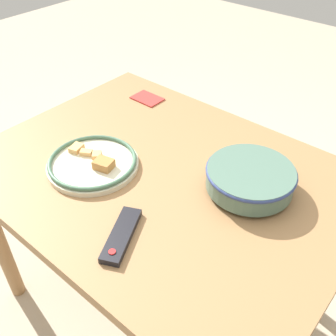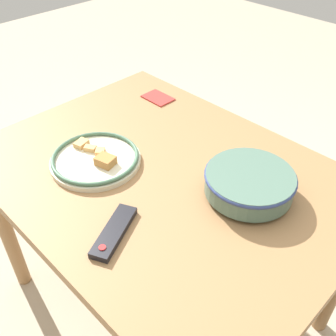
{
  "view_description": "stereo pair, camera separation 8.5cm",
  "coord_description": "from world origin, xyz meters",
  "views": [
    {
      "loc": [
        -0.67,
        0.75,
        1.6
      ],
      "look_at": [
        -0.03,
        0.01,
        0.81
      ],
      "focal_mm": 42.0,
      "sensor_mm": 36.0,
      "label": 1
    },
    {
      "loc": [
        -0.73,
        0.7,
        1.6
      ],
      "look_at": [
        -0.03,
        0.01,
        0.81
      ],
      "focal_mm": 42.0,
      "sensor_mm": 36.0,
      "label": 2
    }
  ],
  "objects": [
    {
      "name": "food_plate",
      "position": [
        0.2,
        0.13,
        0.78
      ],
      "size": [
        0.31,
        0.31,
        0.05
      ],
      "color": "beige",
      "rests_on": "dining_table"
    },
    {
      "name": "folded_napkin",
      "position": [
        0.37,
        -0.33,
        0.77
      ],
      "size": [
        0.13,
        0.09,
        0.01
      ],
      "color": "#B2332D",
      "rests_on": "dining_table"
    },
    {
      "name": "noodle_bowl",
      "position": [
        -0.26,
        -0.11,
        0.81
      ],
      "size": [
        0.28,
        0.28,
        0.08
      ],
      "color": "#4C6B5B",
      "rests_on": "dining_table"
    },
    {
      "name": "ground_plane",
      "position": [
        0.0,
        0.0,
        0.0
      ],
      "size": [
        8.0,
        8.0,
        0.0
      ],
      "primitive_type": "plane",
      "color": "#B7A88E"
    },
    {
      "name": "tv_remote",
      "position": [
        -0.1,
        0.29,
        0.77
      ],
      "size": [
        0.14,
        0.2,
        0.02
      ],
      "rotation": [
        0.0,
        0.0,
        0.45
      ],
      "color": "black",
      "rests_on": "dining_table"
    },
    {
      "name": "dining_table",
      "position": [
        0.0,
        0.0,
        0.67
      ],
      "size": [
        1.24,
        0.93,
        0.76
      ],
      "color": "olive",
      "rests_on": "ground_plane"
    }
  ]
}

